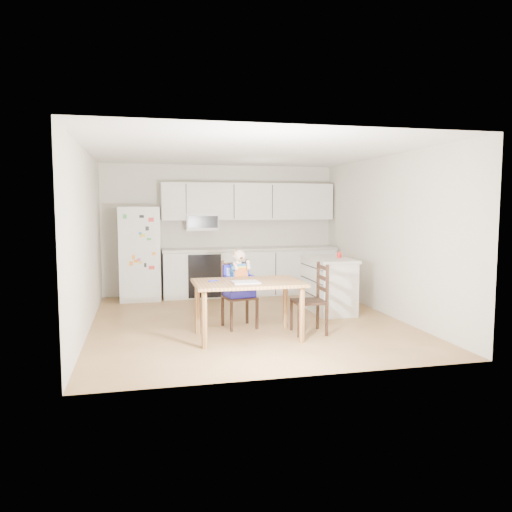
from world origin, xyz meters
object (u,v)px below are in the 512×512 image
object	(u,v)px
refrigerator	(140,254)
chair_side	(316,294)
kitchen_island	(328,284)
dining_table	(248,289)
chair_booster	(238,280)
red_cup	(339,255)

from	to	relation	value
refrigerator	chair_side	distance (m)	3.82
kitchen_island	dining_table	bearing A→B (deg)	-140.73
kitchen_island	dining_table	world-z (taller)	kitchen_island
refrigerator	chair_booster	world-z (taller)	refrigerator
red_cup	dining_table	size ratio (longest dim) A/B	0.06
red_cup	dining_table	world-z (taller)	red_cup
kitchen_island	chair_booster	world-z (taller)	chair_booster
chair_booster	kitchen_island	bearing A→B (deg)	14.05
chair_booster	chair_side	distance (m)	1.12
refrigerator	red_cup	xyz separation A→B (m)	(3.16, -1.78, 0.08)
chair_booster	refrigerator	bearing A→B (deg)	109.48
red_cup	chair_side	world-z (taller)	red_cup
refrigerator	red_cup	bearing A→B (deg)	-29.41
dining_table	chair_side	distance (m)	0.95
kitchen_island	red_cup	world-z (taller)	red_cup
dining_table	chair_side	size ratio (longest dim) A/B	1.47
refrigerator	red_cup	distance (m)	3.63
kitchen_island	chair_booster	distance (m)	1.79
chair_booster	chair_side	size ratio (longest dim) A/B	1.17
red_cup	chair_booster	world-z (taller)	chair_booster
kitchen_island	chair_booster	bearing A→B (deg)	-156.47
dining_table	chair_booster	bearing A→B (deg)	90.71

